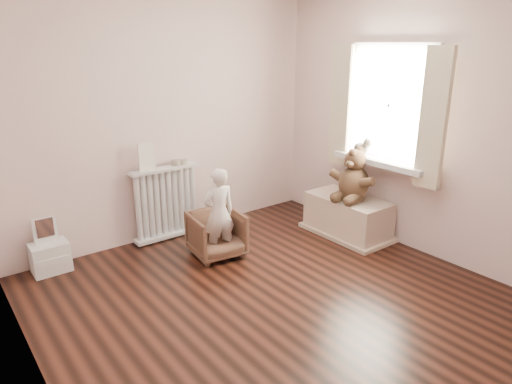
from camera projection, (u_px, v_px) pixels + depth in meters
floor at (274, 298)px, 3.86m from camera, size 3.60×3.60×0.01m
back_wall at (167, 118)px, 4.81m from camera, size 3.60×0.02×2.60m
left_wall at (16, 193)px, 2.42m from camera, size 0.02×3.60×2.60m
right_wall at (416, 123)px, 4.49m from camera, size 0.02×3.60×2.60m
window at (390, 105)px, 4.65m from camera, size 0.03×0.90×1.10m
window_sill at (380, 162)px, 4.78m from camera, size 0.22×1.10×0.06m
curtain_left at (434, 119)px, 4.17m from camera, size 0.06×0.26×1.30m
curtain_right at (341, 106)px, 5.04m from camera, size 0.06×0.26×1.30m
radiator at (167, 205)px, 4.93m from camera, size 0.77×0.14×0.81m
paper_doll at (147, 157)px, 4.65m from camera, size 0.17×0.02×0.29m
tin_a at (176, 163)px, 4.87m from camera, size 0.10×0.10×0.06m
tin_b at (183, 162)px, 4.92m from camera, size 0.09×0.09×0.05m
toy_vanity at (48, 244)px, 4.23m from camera, size 0.33×0.24×0.52m
armchair at (217, 234)px, 4.57m from camera, size 0.55×0.56×0.46m
child at (219, 213)px, 4.46m from camera, size 0.36×0.26×0.91m
toy_bench at (348, 217)px, 5.09m from camera, size 0.49×0.92×0.43m
teddy_bear at (354, 178)px, 4.90m from camera, size 0.51×0.42×0.56m
plush_cat at (362, 146)px, 4.92m from camera, size 0.21×0.27×0.20m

